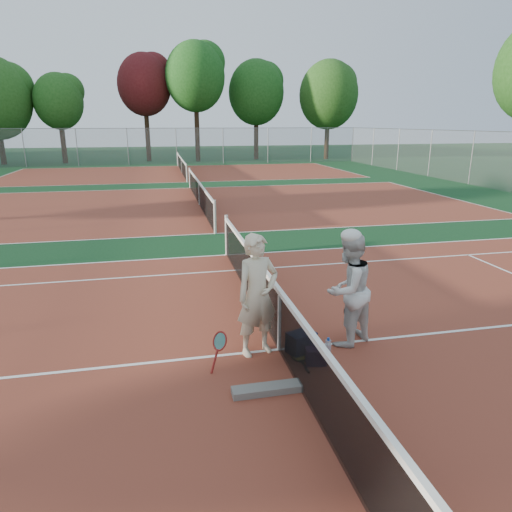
# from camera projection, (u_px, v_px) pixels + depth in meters

# --- Properties ---
(ground) EXTENTS (130.00, 130.00, 0.00)m
(ground) POSITION_uv_depth(u_px,v_px,m) (279.00, 350.00, 7.21)
(ground) COLOR #0D3217
(ground) RESTS_ON ground
(court_main) EXTENTS (23.77, 10.97, 0.01)m
(court_main) POSITION_uv_depth(u_px,v_px,m) (279.00, 349.00, 7.21)
(court_main) COLOR maroon
(court_main) RESTS_ON ground
(court_far_a) EXTENTS (23.77, 10.97, 0.01)m
(court_far_a) POSITION_uv_depth(u_px,v_px,m) (200.00, 205.00, 19.88)
(court_far_a) COLOR maroon
(court_far_a) RESTS_ON ground
(court_far_b) EXTENTS (23.77, 10.97, 0.01)m
(court_far_b) POSITION_uv_depth(u_px,v_px,m) (182.00, 173.00, 32.54)
(court_far_b) COLOR maroon
(court_far_b) RESTS_ON ground
(net_main) EXTENTS (0.10, 10.98, 1.02)m
(net_main) POSITION_uv_depth(u_px,v_px,m) (279.00, 320.00, 7.07)
(net_main) COLOR black
(net_main) RESTS_ON ground
(net_far_a) EXTENTS (0.10, 10.98, 1.02)m
(net_far_a) POSITION_uv_depth(u_px,v_px,m) (199.00, 193.00, 19.74)
(net_far_a) COLOR black
(net_far_a) RESTS_ON ground
(net_far_b) EXTENTS (0.10, 10.98, 1.02)m
(net_far_b) POSITION_uv_depth(u_px,v_px,m) (182.00, 166.00, 32.40)
(net_far_b) COLOR black
(net_far_b) RESTS_ON ground
(fence_back) EXTENTS (32.00, 0.06, 3.00)m
(fence_back) POSITION_uv_depth(u_px,v_px,m) (176.00, 146.00, 38.69)
(fence_back) COLOR slate
(fence_back) RESTS_ON ground
(player_a) EXTENTS (0.80, 0.65, 1.90)m
(player_a) POSITION_uv_depth(u_px,v_px,m) (257.00, 295.00, 6.87)
(player_a) COLOR beige
(player_a) RESTS_ON ground
(player_b) EXTENTS (1.12, 1.04, 1.84)m
(player_b) POSITION_uv_depth(u_px,v_px,m) (348.00, 290.00, 7.20)
(player_b) COLOR silver
(player_b) RESTS_ON ground
(racket_red) EXTENTS (0.39, 0.39, 0.55)m
(racket_red) POSITION_uv_depth(u_px,v_px,m) (220.00, 351.00, 6.61)
(racket_red) COLOR maroon
(racket_red) RESTS_ON ground
(racket_black_held) EXTENTS (0.37, 0.37, 0.56)m
(racket_black_held) POSITION_uv_depth(u_px,v_px,m) (350.00, 322.00, 7.56)
(racket_black_held) COLOR black
(racket_black_held) RESTS_ON ground
(racket_spare) EXTENTS (0.27, 0.60, 0.03)m
(racket_spare) POSITION_uv_depth(u_px,v_px,m) (299.00, 357.00, 6.96)
(racket_spare) COLOR black
(racket_spare) RESTS_ON ground
(sports_bag_navy) EXTENTS (0.49, 0.42, 0.33)m
(sports_bag_navy) POSITION_uv_depth(u_px,v_px,m) (301.00, 342.00, 7.09)
(sports_bag_navy) COLOR black
(sports_bag_navy) RESTS_ON ground
(sports_bag_purple) EXTENTS (0.33, 0.26, 0.25)m
(sports_bag_purple) POSITION_uv_depth(u_px,v_px,m) (316.00, 356.00, 6.76)
(sports_bag_purple) COLOR black
(sports_bag_purple) RESTS_ON ground
(net_cover_canvas) EXTENTS (0.94, 0.23, 0.10)m
(net_cover_canvas) POSITION_uv_depth(u_px,v_px,m) (267.00, 389.00, 6.05)
(net_cover_canvas) COLOR #605D57
(net_cover_canvas) RESTS_ON ground
(water_bottle) EXTENTS (0.09, 0.09, 0.30)m
(water_bottle) POSITION_uv_depth(u_px,v_px,m) (328.00, 349.00, 6.91)
(water_bottle) COLOR silver
(water_bottle) RESTS_ON ground
(tree_back_1) EXTENTS (4.10, 4.10, 7.54)m
(tree_back_1) POSITION_uv_depth(u_px,v_px,m) (59.00, 102.00, 38.85)
(tree_back_1) COLOR #382314
(tree_back_1) RESTS_ON ground
(tree_back_maroon) EXTENTS (4.74, 4.74, 9.42)m
(tree_back_maroon) POSITION_uv_depth(u_px,v_px,m) (144.00, 85.00, 40.65)
(tree_back_maroon) COLOR #382314
(tree_back_maroon) RESTS_ON ground
(tree_back_3) EXTENTS (5.25, 5.25, 10.34)m
(tree_back_3) POSITION_uv_depth(u_px,v_px,m) (195.00, 77.00, 40.09)
(tree_back_3) COLOR #382314
(tree_back_3) RESTS_ON ground
(tree_back_4) EXTENTS (5.21, 5.21, 9.16)m
(tree_back_4) POSITION_uv_depth(u_px,v_px,m) (256.00, 93.00, 42.92)
(tree_back_4) COLOR #382314
(tree_back_4) RESTS_ON ground
(tree_back_5) EXTENTS (5.57, 5.57, 9.18)m
(tree_back_5) POSITION_uv_depth(u_px,v_px,m) (329.00, 95.00, 43.29)
(tree_back_5) COLOR #382314
(tree_back_5) RESTS_ON ground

